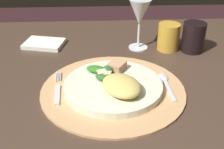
{
  "coord_description": "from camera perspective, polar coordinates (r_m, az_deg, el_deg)",
  "views": [
    {
      "loc": [
        -0.01,
        -0.66,
        1.13
      ],
      "look_at": [
        0.03,
        0.02,
        0.73
      ],
      "focal_mm": 46.97,
      "sensor_mm": 36.0,
      "label": 1
    }
  ],
  "objects": [
    {
      "name": "salad_greens",
      "position": [
        0.77,
        -1.82,
        0.56
      ],
      "size": [
        0.09,
        0.09,
        0.02
      ],
      "color": "#315E28",
      "rests_on": "dinner_plate"
    },
    {
      "name": "spoon",
      "position": [
        0.79,
        10.24,
        -1.29
      ],
      "size": [
        0.03,
        0.14,
        0.01
      ],
      "color": "silver",
      "rests_on": "placemat"
    },
    {
      "name": "wine_glass",
      "position": [
        0.94,
        5.41,
        11.65
      ],
      "size": [
        0.07,
        0.07,
        0.16
      ],
      "color": "silver",
      "rests_on": "dining_table"
    },
    {
      "name": "dark_tumbler",
      "position": [
        0.98,
        15.57,
        7.02
      ],
      "size": [
        0.07,
        0.07,
        0.1
      ],
      "primitive_type": "cylinder",
      "color": "black",
      "rests_on": "dining_table"
    },
    {
      "name": "pasta_serving",
      "position": [
        0.7,
        1.85,
        -2.17
      ],
      "size": [
        0.13,
        0.14,
        0.04
      ],
      "primitive_type": "ellipsoid",
      "rotation": [
        0.0,
        0.0,
        5.21
      ],
      "color": "#DEC566",
      "rests_on": "dinner_plate"
    },
    {
      "name": "placemat",
      "position": [
        0.75,
        0.19,
        -3.03
      ],
      "size": [
        0.37,
        0.37,
        0.01
      ],
      "primitive_type": "cylinder",
      "color": "tan",
      "rests_on": "dining_table"
    },
    {
      "name": "dining_table",
      "position": [
        0.89,
        -1.74,
        -11.65
      ],
      "size": [
        1.25,
        0.99,
        0.71
      ],
      "color": "#443125",
      "rests_on": "ground"
    },
    {
      "name": "fork",
      "position": [
        0.76,
        -10.53,
        -2.79
      ],
      "size": [
        0.03,
        0.15,
        0.0
      ],
      "color": "silver",
      "rests_on": "placemat"
    },
    {
      "name": "dinner_plate",
      "position": [
        0.75,
        0.2,
        -2.27
      ],
      "size": [
        0.25,
        0.25,
        0.02
      ],
      "primitive_type": "cylinder",
      "color": "silver",
      "rests_on": "placemat"
    },
    {
      "name": "napkin",
      "position": [
        1.03,
        -13.08,
        5.87
      ],
      "size": [
        0.15,
        0.12,
        0.01
      ],
      "primitive_type": "cube",
      "rotation": [
        0.0,
        0.0,
        -0.23
      ],
      "color": "white",
      "rests_on": "dining_table"
    },
    {
      "name": "bread_piece",
      "position": [
        0.8,
        0.92,
        1.6
      ],
      "size": [
        0.06,
        0.06,
        0.02
      ],
      "primitive_type": "cube",
      "rotation": [
        0.0,
        0.0,
        4.15
      ],
      "color": "tan",
      "rests_on": "dinner_plate"
    },
    {
      "name": "amber_tumbler",
      "position": [
        0.98,
        10.93,
        7.21
      ],
      "size": [
        0.07,
        0.07,
        0.09
      ],
      "primitive_type": "cylinder",
      "color": "gold",
      "rests_on": "dining_table"
    }
  ]
}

